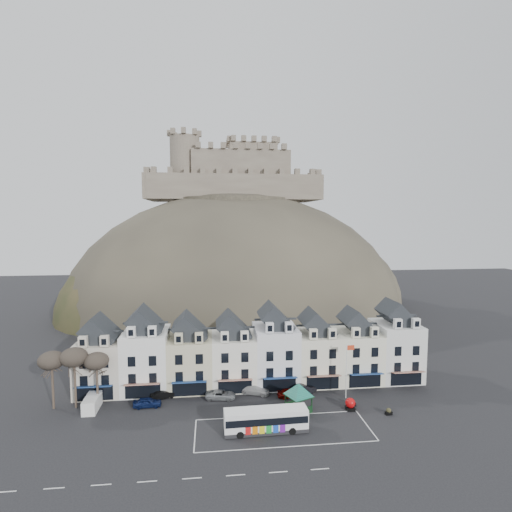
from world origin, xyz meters
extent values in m
plane|color=black|center=(0.00, 0.00, 0.00)|extent=(300.00, 300.00, 0.00)
cube|color=silver|center=(2.00, 1.25, 0.00)|extent=(22.00, 7.50, 0.01)
cube|color=beige|center=(-23.80, 16.00, 4.00)|extent=(6.80, 8.00, 8.00)
cube|color=black|center=(-23.80, 16.00, 9.20)|extent=(6.80, 5.76, 2.80)
cube|color=beige|center=(-25.30, 12.40, 8.90)|extent=(1.20, 0.80, 1.60)
cube|color=beige|center=(-22.30, 12.40, 8.90)|extent=(1.20, 0.80, 1.60)
cube|color=black|center=(-23.80, 11.97, 1.30)|extent=(5.10, 0.06, 2.20)
cube|color=navy|center=(-23.80, 11.30, 2.60)|extent=(5.10, 1.29, 0.43)
cube|color=white|center=(-17.00, 16.00, 4.60)|extent=(6.80, 8.00, 9.20)
cube|color=black|center=(-17.00, 16.00, 10.40)|extent=(6.80, 5.76, 2.80)
cube|color=white|center=(-18.50, 12.40, 10.10)|extent=(1.20, 0.80, 1.60)
cube|color=white|center=(-15.50, 12.40, 10.10)|extent=(1.20, 0.80, 1.60)
cube|color=black|center=(-17.00, 11.97, 1.30)|extent=(5.10, 0.06, 2.20)
cube|color=maroon|center=(-17.00, 11.30, 2.60)|extent=(5.10, 1.29, 0.43)
cube|color=beige|center=(-10.20, 16.00, 4.00)|extent=(6.80, 8.00, 8.00)
cube|color=black|center=(-10.20, 16.00, 9.20)|extent=(6.80, 5.76, 2.80)
cube|color=beige|center=(-11.70, 12.40, 8.90)|extent=(1.20, 0.80, 1.60)
cube|color=beige|center=(-8.70, 12.40, 8.90)|extent=(1.20, 0.80, 1.60)
cube|color=black|center=(-10.20, 11.97, 1.30)|extent=(5.10, 0.06, 2.20)
cube|color=navy|center=(-10.20, 11.30, 2.60)|extent=(5.10, 1.29, 0.43)
cube|color=white|center=(-3.40, 16.00, 4.00)|extent=(6.80, 8.00, 8.00)
cube|color=black|center=(-3.40, 16.00, 9.20)|extent=(6.80, 5.76, 2.80)
cube|color=white|center=(-4.90, 12.40, 8.90)|extent=(1.20, 0.80, 1.60)
cube|color=white|center=(-1.90, 12.40, 8.90)|extent=(1.20, 0.80, 1.60)
cube|color=black|center=(-3.40, 11.97, 1.30)|extent=(5.10, 0.06, 2.20)
cube|color=maroon|center=(-3.40, 11.30, 2.60)|extent=(5.10, 1.29, 0.43)
cube|color=white|center=(3.40, 16.00, 4.60)|extent=(6.80, 8.00, 9.20)
cube|color=black|center=(3.40, 16.00, 10.40)|extent=(6.80, 5.76, 2.80)
cube|color=white|center=(1.90, 12.40, 10.10)|extent=(1.20, 0.80, 1.60)
cube|color=white|center=(4.90, 12.40, 10.10)|extent=(1.20, 0.80, 1.60)
cube|color=black|center=(3.40, 11.97, 1.30)|extent=(5.10, 0.06, 2.20)
cube|color=navy|center=(3.40, 11.30, 2.60)|extent=(5.10, 1.29, 0.43)
cube|color=#EEE9CE|center=(10.20, 16.00, 4.00)|extent=(6.80, 8.00, 8.00)
cube|color=black|center=(10.20, 16.00, 9.20)|extent=(6.80, 5.76, 2.80)
cube|color=#EEE9CE|center=(8.70, 12.40, 8.90)|extent=(1.20, 0.80, 1.60)
cube|color=#EEE9CE|center=(11.70, 12.40, 8.90)|extent=(1.20, 0.80, 1.60)
cube|color=black|center=(10.20, 11.97, 1.30)|extent=(5.10, 0.06, 2.20)
cube|color=maroon|center=(10.20, 11.30, 2.60)|extent=(5.10, 1.29, 0.43)
cube|color=white|center=(17.00, 16.00, 4.00)|extent=(6.80, 8.00, 8.00)
cube|color=black|center=(17.00, 16.00, 9.20)|extent=(6.80, 5.76, 2.80)
cube|color=white|center=(15.50, 12.40, 8.90)|extent=(1.20, 0.80, 1.60)
cube|color=white|center=(18.50, 12.40, 8.90)|extent=(1.20, 0.80, 1.60)
cube|color=black|center=(17.00, 11.97, 1.30)|extent=(5.10, 0.06, 2.20)
cube|color=navy|center=(17.00, 11.30, 2.60)|extent=(5.10, 1.29, 0.43)
cube|color=white|center=(23.80, 16.00, 4.60)|extent=(6.80, 8.00, 9.20)
cube|color=black|center=(23.80, 16.00, 10.40)|extent=(6.80, 5.76, 2.80)
cube|color=white|center=(22.30, 12.40, 10.10)|extent=(1.20, 0.80, 1.60)
cube|color=white|center=(25.30, 12.40, 10.10)|extent=(1.20, 0.80, 1.60)
cube|color=black|center=(23.80, 11.97, 1.30)|extent=(5.10, 0.06, 2.20)
cube|color=maroon|center=(23.80, 11.30, 2.60)|extent=(5.10, 1.29, 0.43)
ellipsoid|color=#333027|center=(0.00, 70.00, 0.00)|extent=(96.00, 76.00, 68.00)
ellipsoid|color=#283219|center=(-22.00, 64.00, 0.00)|extent=(52.00, 44.00, 42.00)
ellipsoid|color=#333027|center=(24.00, 74.00, 0.00)|extent=(56.00, 48.00, 46.00)
ellipsoid|color=#283219|center=(-4.00, 56.00, 0.00)|extent=(40.00, 28.00, 28.00)
ellipsoid|color=#333027|center=(10.00, 58.00, 0.00)|extent=(36.00, 28.00, 24.00)
cylinder|color=#333027|center=(0.00, 70.00, 31.00)|extent=(30.00, 30.00, 3.00)
cube|color=#63574B|center=(0.00, 66.00, 35.50)|extent=(48.00, 2.20, 7.00)
cube|color=#63574B|center=(0.00, 86.00, 35.50)|extent=(48.00, 2.20, 7.00)
cube|color=#63574B|center=(-24.00, 76.00, 35.50)|extent=(2.20, 22.00, 7.00)
cube|color=#63574B|center=(24.00, 76.00, 35.50)|extent=(2.20, 22.00, 7.00)
cube|color=#63574B|center=(2.00, 76.00, 41.00)|extent=(28.00, 18.00, 10.00)
cube|color=#63574B|center=(6.00, 78.00, 42.50)|extent=(14.00, 12.00, 13.00)
cylinder|color=#63574B|center=(-14.00, 72.00, 41.00)|extent=(8.40, 8.40, 18.00)
cylinder|color=silver|center=(6.00, 78.00, 51.50)|extent=(0.16, 0.16, 5.00)
cylinder|color=#3B2F25|center=(-29.00, 10.50, 2.87)|extent=(0.32, 0.32, 5.74)
ellipsoid|color=#383028|center=(-29.00, 10.50, 6.97)|extent=(3.61, 3.61, 2.54)
cylinder|color=#3B2F25|center=(-26.00, 10.50, 3.01)|extent=(0.32, 0.32, 6.02)
ellipsoid|color=#383028|center=(-26.00, 10.50, 7.31)|extent=(3.78, 3.78, 2.67)
cylinder|color=#3B2F25|center=(-23.00, 10.50, 2.73)|extent=(0.32, 0.32, 5.46)
ellipsoid|color=#383028|center=(-23.00, 10.50, 6.63)|extent=(3.43, 3.43, 2.42)
cube|color=#262628|center=(-0.21, 1.10, 0.33)|extent=(10.50, 2.68, 0.47)
cube|color=white|center=(-0.21, 1.10, 1.72)|extent=(10.50, 2.64, 2.39)
cube|color=black|center=(-0.21, 1.10, 1.85)|extent=(10.30, 2.70, 0.90)
cube|color=white|center=(-0.21, 1.10, 2.80)|extent=(10.29, 2.54, 0.24)
cube|color=orange|center=(4.96, 1.23, 2.64)|extent=(0.09, 1.14, 0.27)
cylinder|color=black|center=(2.95, 0.11, 0.43)|extent=(0.92, 0.33, 0.91)
cylinder|color=black|center=(2.90, 2.25, 0.43)|extent=(0.92, 0.33, 0.91)
cylinder|color=black|center=(-3.53, -0.06, 0.43)|extent=(0.92, 0.33, 0.91)
cylinder|color=black|center=(-3.58, 2.09, 0.43)|extent=(0.92, 0.33, 0.91)
cube|color=black|center=(3.30, 6.49, 1.14)|extent=(0.19, 0.19, 2.29)
cube|color=black|center=(5.66, 7.53, 1.14)|extent=(0.19, 0.19, 2.29)
cube|color=black|center=(4.34, 4.14, 1.14)|extent=(0.19, 0.19, 2.29)
cube|color=black|center=(6.70, 5.18, 1.14)|extent=(0.19, 0.19, 2.29)
cube|color=black|center=(5.00, 5.83, 2.29)|extent=(4.15, 4.15, 0.11)
cone|color=#145850|center=(5.00, 5.83, 3.15)|extent=(5.77, 5.77, 1.72)
cube|color=black|center=(12.27, 5.39, 0.22)|extent=(1.17, 1.17, 0.45)
sphere|color=#B40A0C|center=(12.27, 5.39, 1.03)|extent=(1.39, 1.39, 1.39)
cylinder|color=silver|center=(12.90, 9.07, 4.15)|extent=(0.12, 0.12, 8.29)
cube|color=red|center=(13.47, 9.08, 7.67)|extent=(1.14, 0.05, 0.73)
cube|color=white|center=(-23.52, 9.50, 0.94)|extent=(1.86, 4.17, 1.89)
cube|color=black|center=(-23.52, 9.50, 1.30)|extent=(1.71, 0.10, 0.81)
cube|color=black|center=(17.00, 3.50, 0.23)|extent=(0.98, 0.55, 0.47)
sphere|color=#283219|center=(17.00, 3.50, 0.61)|extent=(0.66, 0.66, 0.66)
cube|color=black|center=(13.00, 6.56, 0.24)|extent=(0.97, 0.51, 0.48)
sphere|color=#283219|center=(13.00, 6.56, 0.62)|extent=(0.67, 0.67, 0.67)
imported|color=#0E1946|center=(-16.00, 9.50, 0.67)|extent=(3.99, 1.74, 1.34)
imported|color=black|center=(-14.03, 12.00, 0.62)|extent=(3.97, 2.62, 1.24)
imported|color=gray|center=(-5.60, 10.91, 0.62)|extent=(4.68, 2.75, 1.25)
imported|color=beige|center=(-0.40, 12.00, 0.66)|extent=(4.91, 3.44, 1.32)
imported|color=#5B0805|center=(4.80, 10.16, 0.68)|extent=(4.05, 1.71, 1.37)
imported|color=black|center=(6.92, 11.24, 0.70)|extent=(4.46, 3.06, 1.39)
camera|label=1|loc=(-6.81, -46.13, 26.60)|focal=28.00mm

